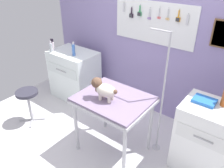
# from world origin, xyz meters

# --- Properties ---
(ground) EXTENTS (4.40, 4.00, 0.04)m
(ground) POSITION_xyz_m (0.00, 0.00, -0.02)
(ground) COLOR silver
(rear_wall_panel) EXTENTS (4.00, 0.11, 2.30)m
(rear_wall_panel) POSITION_xyz_m (0.01, 1.28, 1.16)
(rear_wall_panel) COLOR #8B7DB2
(rear_wall_panel) RESTS_ON ground
(grooming_table) EXTENTS (0.87, 0.71, 0.82)m
(grooming_table) POSITION_xyz_m (0.11, 0.14, 0.74)
(grooming_table) COLOR #B7B7BC
(grooming_table) RESTS_ON ground
(grooming_arm) EXTENTS (0.30, 0.11, 1.62)m
(grooming_arm) POSITION_xyz_m (0.56, 0.51, 0.76)
(grooming_arm) COLOR #B7B7BC
(grooming_arm) RESTS_ON ground
(dog) EXTENTS (0.36, 0.20, 0.26)m
(dog) POSITION_xyz_m (0.03, 0.05, 0.96)
(dog) COLOR silver
(dog) RESTS_ON grooming_table
(counter_left) EXTENTS (0.80, 0.58, 0.87)m
(counter_left) POSITION_xyz_m (-1.27, 0.80, 0.44)
(counter_left) COLOR white
(counter_left) RESTS_ON ground
(cabinet_right) EXTENTS (0.68, 0.54, 0.88)m
(cabinet_right) POSITION_xyz_m (1.15, 0.58, 0.44)
(cabinet_right) COLOR white
(cabinet_right) RESTS_ON ground
(stool) EXTENTS (0.33, 0.33, 0.54)m
(stool) POSITION_xyz_m (-1.29, -0.17, 0.44)
(stool) COLOR #9E9EA3
(stool) RESTS_ON ground
(pump_bottle_white) EXTENTS (0.05, 0.05, 0.20)m
(pump_bottle_white) POSITION_xyz_m (-1.55, 0.58, 0.95)
(pump_bottle_white) COLOR #ADB5B9
(pump_bottle_white) RESTS_ON counter_left
(conditioner_bottle) EXTENTS (0.05, 0.05, 0.23)m
(conditioner_bottle) POSITION_xyz_m (-1.14, 0.71, 0.97)
(conditioner_bottle) COLOR #416EBE
(conditioner_bottle) RESTS_ON counter_left
(spray_bottle_tall) EXTENTS (0.05, 0.05, 0.20)m
(spray_bottle_tall) POSITION_xyz_m (-1.60, 0.65, 0.96)
(spray_bottle_tall) COLOR white
(spray_bottle_tall) RESTS_ON counter_left
(supply_tray) EXTENTS (0.24, 0.18, 0.04)m
(supply_tray) POSITION_xyz_m (1.01, 0.61, 0.90)
(supply_tray) COLOR blue
(supply_tray) RESTS_ON cabinet_right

